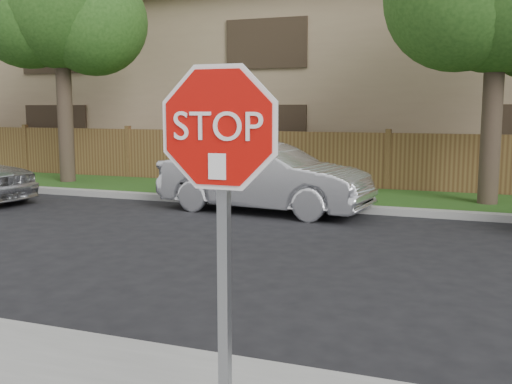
% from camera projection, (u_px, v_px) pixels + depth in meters
% --- Properties ---
extents(ground, '(90.00, 90.00, 0.00)m').
position_uv_depth(ground, '(194.00, 359.00, 5.43)').
color(ground, black).
rests_on(ground, ground).
extents(far_curb, '(70.00, 0.30, 0.15)m').
position_uv_depth(far_curb, '(364.00, 209.00, 12.96)').
color(far_curb, gray).
rests_on(far_curb, ground).
extents(grass_strip, '(70.00, 3.00, 0.12)m').
position_uv_depth(grass_strip, '(377.00, 199.00, 14.49)').
color(grass_strip, '#1E4714').
rests_on(grass_strip, ground).
extents(fence, '(70.00, 0.12, 1.60)m').
position_uv_depth(fence, '(388.00, 163.00, 15.86)').
color(fence, '#53361D').
rests_on(fence, ground).
extents(apartment_building, '(35.20, 9.20, 7.20)m').
position_uv_depth(apartment_building, '(415.00, 71.00, 20.66)').
color(apartment_building, '#9A815F').
rests_on(apartment_building, ground).
extents(tree_left, '(4.80, 3.90, 7.78)m').
position_uv_depth(tree_left, '(58.00, 1.00, 16.71)').
color(tree_left, '#382B21').
rests_on(tree_left, ground).
extents(stop_sign, '(1.01, 0.13, 2.55)m').
position_uv_depth(stop_sign, '(220.00, 183.00, 3.47)').
color(stop_sign, gray).
rests_on(stop_sign, sidewalk_near).
extents(sedan_left, '(4.75, 2.03, 1.52)m').
position_uv_depth(sedan_left, '(264.00, 177.00, 13.02)').
color(sedan_left, silver).
rests_on(sedan_left, ground).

